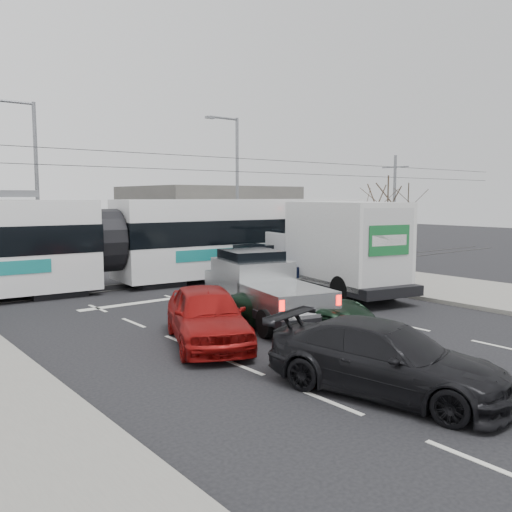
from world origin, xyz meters
TOP-DOWN VIEW (x-y plane):
  - ground at (0.00, 0.00)m, footprint 120.00×120.00m
  - sidewalk_right at (9.00, 0.00)m, footprint 6.00×60.00m
  - rails at (0.00, 10.00)m, footprint 60.00×1.60m
  - building_right at (12.00, 24.00)m, footprint 12.00×10.00m
  - bare_tree at (7.60, 2.50)m, footprint 2.40×2.40m
  - traffic_signal at (6.47, 6.50)m, footprint 0.44×0.44m
  - street_lamp_near at (7.31, 14.00)m, footprint 2.38×0.25m
  - street_lamp_far at (-4.19, 16.00)m, footprint 2.38×0.25m
  - catenary at (0.00, 10.00)m, footprint 60.00×0.20m
  - tram at (-3.03, 9.83)m, footprint 29.62×5.46m
  - silver_pickup at (-1.27, 0.89)m, footprint 3.54×6.63m
  - box_truck at (4.28, 2.59)m, footprint 4.28×8.30m
  - navy_pickup at (2.97, 6.02)m, footprint 1.95×4.60m
  - green_car at (-1.32, -0.98)m, footprint 3.92×5.35m
  - red_car at (-4.51, -0.68)m, footprint 3.75×5.26m
  - dark_car at (-3.74, -6.34)m, footprint 3.36×5.58m

SIDE VIEW (x-z plane):
  - ground at x=0.00m, z-range 0.00..0.00m
  - rails at x=0.00m, z-range 0.00..0.03m
  - sidewalk_right at x=9.00m, z-range 0.00..0.15m
  - green_car at x=-1.32m, z-range 0.00..1.35m
  - dark_car at x=-3.74m, z-range 0.00..1.51m
  - red_car at x=-4.51m, z-range 0.00..1.66m
  - navy_pickup at x=2.97m, z-range -0.01..1.89m
  - silver_pickup at x=-1.27m, z-range -0.01..2.28m
  - box_truck at x=4.28m, z-range -0.02..3.93m
  - tram at x=-3.03m, z-range -0.87..5.14m
  - building_right at x=12.00m, z-range 0.00..5.00m
  - traffic_signal at x=6.47m, z-range 0.94..4.54m
  - bare_tree at x=7.60m, z-range 1.29..6.29m
  - catenary at x=0.00m, z-range 0.38..7.38m
  - street_lamp_near at x=7.31m, z-range 0.61..9.61m
  - street_lamp_far at x=-4.19m, z-range 0.61..9.61m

